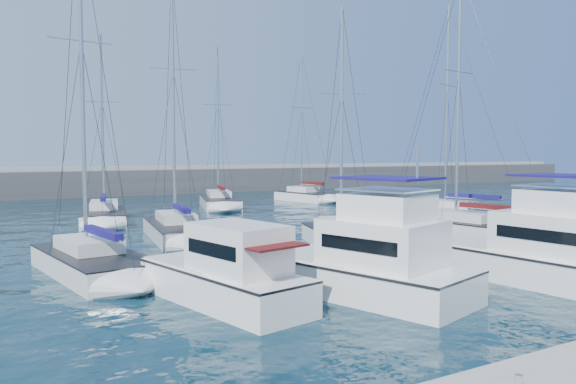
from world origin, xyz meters
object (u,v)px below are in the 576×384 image
motor_yacht_stbd_inner (541,254)px  sailboat_mid_d (468,228)px  sailboat_mid_b (177,230)px  sailboat_mid_a (92,262)px  sailboat_back_c (305,196)px  sailboat_back_a (104,215)px  motor_yacht_port_inner (367,264)px  motor_yacht_port_outer (228,277)px  sailboat_mid_c (345,238)px  sailboat_mid_e (455,214)px  sailboat_back_b (219,202)px

motor_yacht_stbd_inner → sailboat_mid_d: (6.85, 9.93, -0.61)m
sailboat_mid_b → motor_yacht_stbd_inner: bearing=-55.1°
motor_yacht_stbd_inner → sailboat_mid_a: (-15.16, 10.18, -0.60)m
sailboat_mid_d → sailboat_back_c: bearing=71.2°
sailboat_mid_a → sailboat_back_a: 18.85m
motor_yacht_port_inner → sailboat_mid_d: size_ratio=0.55×
motor_yacht_port_outer → sailboat_mid_b: (3.31, 14.89, -0.41)m
motor_yacht_port_inner → sailboat_mid_c: size_ratio=0.67×
motor_yacht_port_outer → sailboat_mid_c: size_ratio=0.56×
motor_yacht_port_outer → sailboat_mid_e: size_ratio=0.46×
sailboat_mid_a → sailboat_mid_c: bearing=-6.9°
motor_yacht_stbd_inner → sailboat_mid_e: (12.09, 15.94, -0.60)m
sailboat_back_c → sailboat_mid_c: bearing=-126.3°
motor_yacht_port_outer → sailboat_mid_e: sailboat_mid_e is taller
motor_yacht_port_inner → sailboat_mid_b: bearing=78.6°
motor_yacht_port_inner → sailboat_back_c: (18.93, 34.77, -0.58)m
sailboat_mid_c → motor_yacht_stbd_inner: bearing=-61.5°
motor_yacht_port_outer → sailboat_mid_c: bearing=24.1°
motor_yacht_port_inner → sailboat_mid_e: bearing=19.5°
sailboat_mid_c → sailboat_back_b: sailboat_back_b is taller
sailboat_back_c → sailboat_mid_a: bearing=-144.1°
sailboat_mid_d → sailboat_back_a: size_ratio=1.13×
motor_yacht_stbd_inner → sailboat_mid_d: sailboat_mid_d is taller
sailboat_mid_b → sailboat_back_a: 10.72m
motor_yacht_stbd_inner → sailboat_mid_d: size_ratio=0.61×
motor_yacht_stbd_inner → sailboat_back_c: 38.35m
sailboat_mid_c → sailboat_back_c: 29.53m
sailboat_mid_e → motor_yacht_port_outer: bearing=-170.7°
sailboat_mid_b → sailboat_mid_e: 20.99m
motor_yacht_port_inner → sailboat_back_a: sailboat_back_a is taller
motor_yacht_port_outer → sailboat_back_c: sailboat_back_c is taller
motor_yacht_port_outer → sailboat_mid_c: (10.05, 7.25, -0.43)m
sailboat_mid_b → sailboat_back_b: sailboat_mid_b is taller
sailboat_mid_a → sailboat_back_a: sailboat_mid_a is taller
sailboat_mid_d → sailboat_back_b: bearing=94.4°
sailboat_mid_d → sailboat_mid_e: size_ratio=0.99×
sailboat_mid_c → sailboat_mid_e: sailboat_mid_e is taller
motor_yacht_port_outer → sailboat_back_a: size_ratio=0.52×
sailboat_mid_b → sailboat_mid_c: bearing=-39.7°
motor_yacht_stbd_inner → sailboat_mid_a: size_ratio=0.62×
sailboat_mid_c → sailboat_back_a: bearing=133.1°
sailboat_mid_a → sailboat_back_b: (16.23, 24.71, -0.02)m
sailboat_back_b → motor_yacht_port_inner: bearing=-86.8°
motor_yacht_stbd_inner → sailboat_mid_b: (-8.80, 18.01, -0.60)m
sailboat_mid_b → sailboat_mid_e: bearing=3.2°
sailboat_mid_b → sailboat_mid_e: (20.88, -2.07, 0.00)m
sailboat_mid_a → sailboat_back_b: 29.57m
sailboat_mid_a → sailboat_back_a: (4.33, 18.35, -0.03)m
sailboat_mid_b → sailboat_back_c: bearing=51.0°
sailboat_mid_b → sailboat_back_a: size_ratio=1.14×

